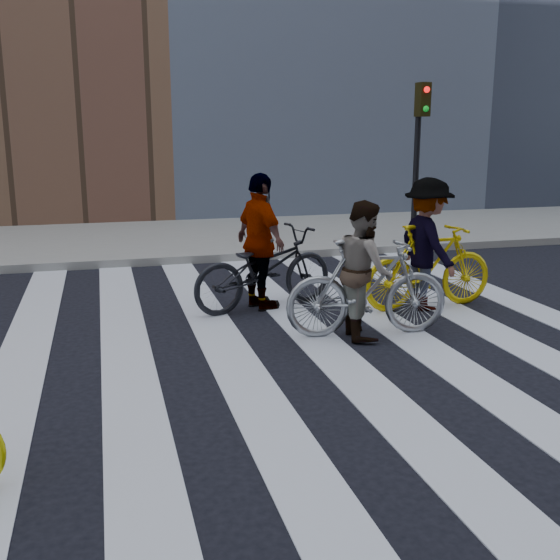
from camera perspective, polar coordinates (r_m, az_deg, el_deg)
name	(u,v)px	position (r m, az deg, el deg)	size (l,w,h in m)	color
ground	(275,348)	(7.51, -0.39, -5.93)	(100.00, 100.00, 0.00)	black
sidewalk_far	(189,238)	(14.67, -7.97, 3.63)	(100.00, 5.00, 0.15)	gray
zebra_crosswalk	(275,347)	(7.50, -0.39, -5.89)	(8.25, 10.00, 0.01)	silver
traffic_signal	(419,137)	(13.68, 12.04, 12.08)	(0.22, 0.42, 3.33)	black
bike_silver_mid	(367,288)	(7.86, 7.62, -0.69)	(0.56, 1.97, 1.18)	#979AA0
bike_yellow_right	(429,267)	(9.23, 12.86, 1.15)	(0.56, 1.97, 1.18)	#DBBB0C
bike_dark_rear	(264,269)	(9.01, -1.39, 1.00)	(0.75, 2.14, 1.13)	black
rider_mid	(364,270)	(7.79, 7.33, 0.91)	(0.80, 0.62, 1.64)	slate
rider_right	(427,244)	(9.15, 12.69, 3.04)	(1.17, 0.67, 1.81)	slate
rider_rear	(260,242)	(8.92, -1.71, 3.32)	(1.10, 0.46, 1.87)	slate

